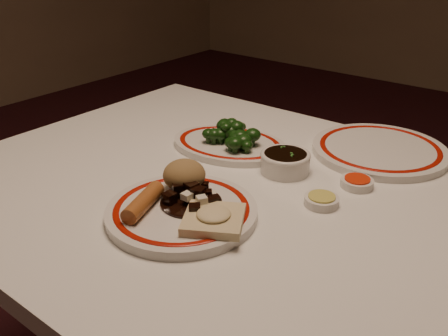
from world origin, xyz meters
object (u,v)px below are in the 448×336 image
main_plate (182,212)px  soy_bowl (285,163)px  fried_wonton (214,218)px  broccoli_pile (232,134)px  rice_mound (184,175)px  stirfry_heap (193,198)px  spring_roll (143,202)px  dining_table (241,229)px  broccoli_plate (230,144)px

main_plate → soy_bowl: (0.05, 0.27, 0.01)m
fried_wonton → broccoli_pile: (-0.19, 0.29, 0.01)m
rice_mound → fried_wonton: 0.14m
stirfry_heap → soy_bowl: bearing=80.5°
broccoli_pile → spring_roll: bearing=-79.4°
broccoli_pile → soy_bowl: (0.16, -0.02, -0.02)m
dining_table → fried_wonton: fried_wonton is taller
broccoli_pile → soy_bowl: bearing=-7.9°
fried_wonton → soy_bowl: size_ratio=1.31×
main_plate → fried_wonton: 0.08m
dining_table → spring_roll: bearing=-109.9°
main_plate → spring_roll: bearing=-136.8°
dining_table → spring_roll: (-0.07, -0.19, 0.12)m
broccoli_plate → soy_bowl: 0.17m
main_plate → stirfry_heap: (0.01, 0.02, 0.02)m
main_plate → broccoli_plate: 0.32m
spring_roll → broccoli_pile: (-0.06, 0.33, 0.01)m
stirfry_heap → broccoli_plate: 0.30m
fried_wonton → broccoli_plate: bearing=123.5°
spring_roll → soy_bowl: bearing=53.4°
broccoli_plate → broccoli_pile: (0.01, -0.00, 0.03)m
broccoli_plate → broccoli_pile: bearing=-23.3°
dining_table → main_plate: main_plate is taller
broccoli_pile → soy_bowl: 0.16m
spring_roll → broccoli_plate: bearing=82.2°
rice_mound → broccoli_pile: rice_mound is taller
rice_mound → spring_roll: size_ratio=0.73×
fried_wonton → broccoli_plate: fried_wonton is taller
dining_table → main_plate: bearing=-98.4°
fried_wonton → stirfry_heap: 0.08m
fried_wonton → broccoli_pile: 0.35m
spring_roll → soy_bowl: size_ratio=1.07×
soy_bowl → broccoli_pile: bearing=172.1°
stirfry_heap → broccoli_pile: 0.29m
stirfry_heap → soy_bowl: (0.04, 0.24, -0.01)m
rice_mound → broccoli_pile: bearing=106.0°
main_plate → fried_wonton: fried_wonton is taller
dining_table → soy_bowl: size_ratio=11.81×
fried_wonton → soy_bowl: fried_wonton is taller
dining_table → broccoli_pile: 0.23m
spring_roll → broccoli_pile: bearing=80.8°
spring_roll → stirfry_heap: stirfry_heap is taller
fried_wonton → broccoli_plate: size_ratio=0.44×
broccoli_plate → fried_wonton: bearing=-56.5°
spring_roll → stirfry_heap: 0.09m
fried_wonton → stirfry_heap: (-0.07, 0.03, 0.00)m
spring_roll → broccoli_pile: size_ratio=0.85×
broccoli_plate → rice_mound: bearing=-72.1°
dining_table → soy_bowl: soy_bowl is taller
fried_wonton → rice_mound: bearing=153.2°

